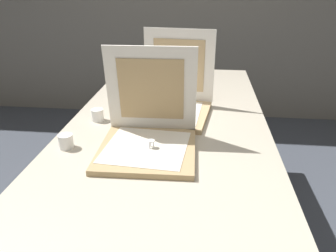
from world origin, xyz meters
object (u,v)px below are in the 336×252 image
object	(u,v)px
pizza_box_front	(148,136)
pizza_box_middle	(172,102)
cup_white_mid	(97,115)
cup_white_near_left	(66,141)
cup_white_far	(133,92)
table	(167,134)

from	to	relation	value
pizza_box_front	pizza_box_middle	distance (m)	0.39
cup_white_mid	cup_white_near_left	distance (m)	0.28
pizza_box_front	cup_white_near_left	world-z (taller)	pizza_box_front
cup_white_near_left	cup_white_mid	bearing A→B (deg)	81.53
cup_white_near_left	cup_white_far	distance (m)	0.64
table	cup_white_far	xyz separation A→B (m)	(-0.23, 0.35, 0.08)
table	cup_white_far	size ratio (longest dim) A/B	35.23
pizza_box_middle	cup_white_near_left	world-z (taller)	pizza_box_middle
pizza_box_front	pizza_box_middle	world-z (taller)	pizza_box_middle
cup_white_near_left	table	bearing A→B (deg)	35.92
table	cup_white_near_left	world-z (taller)	cup_white_near_left
cup_white_mid	cup_white_near_left	world-z (taller)	same
pizza_box_front	cup_white_near_left	xyz separation A→B (m)	(-0.32, -0.03, -0.03)
pizza_box_front	cup_white_mid	world-z (taller)	pizza_box_front
pizza_box_middle	cup_white_mid	xyz separation A→B (m)	(-0.34, -0.14, -0.03)
table	cup_white_mid	xyz separation A→B (m)	(-0.33, 0.01, 0.08)
table	pizza_box_middle	size ratio (longest dim) A/B	4.84
cup_white_mid	table	bearing A→B (deg)	-1.45
pizza_box_front	pizza_box_middle	size ratio (longest dim) A/B	0.92
cup_white_far	table	bearing A→B (deg)	-56.93
table	pizza_box_front	bearing A→B (deg)	-101.40
table	cup_white_far	distance (m)	0.43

